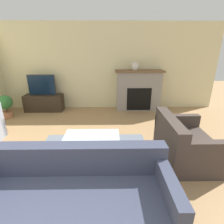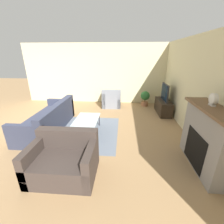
{
  "view_description": "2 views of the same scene",
  "coord_description": "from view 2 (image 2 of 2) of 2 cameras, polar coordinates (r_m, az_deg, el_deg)",
  "views": [
    {
      "loc": [
        0.72,
        -0.67,
        1.96
      ],
      "look_at": [
        0.78,
        2.82,
        0.66
      ],
      "focal_mm": 28.0,
      "sensor_mm": 36.0,
      "label": 1
    },
    {
      "loc": [
        4.36,
        3.18,
        2.19
      ],
      "look_at": [
        0.6,
        2.9,
        0.75
      ],
      "focal_mm": 24.0,
      "sensor_mm": 36.0,
      "label": 2
    }
  ],
  "objects": [
    {
      "name": "wall_back",
      "position": [
        4.84,
        28.04,
        8.5
      ],
      "size": [
        8.44,
        0.06,
        2.7
      ],
      "color": "beige",
      "rests_on": "ground_plane"
    },
    {
      "name": "coffee_table",
      "position": [
        4.48,
        -9.57,
        -3.1
      ],
      "size": [
        1.02,
        0.67,
        0.43
      ],
      "color": "#333338",
      "rests_on": "ground_plane"
    },
    {
      "name": "ground_plane",
      "position": [
        5.82,
        -29.33,
        -4.03
      ],
      "size": [
        20.0,
        20.0,
        0.0
      ],
      "primitive_type": "plane",
      "color": "#9E7A51"
    },
    {
      "name": "couch_loveseat",
      "position": [
        3.16,
        -17.75,
        -17.21
      ],
      "size": [
        0.89,
        1.22,
        0.82
      ],
      "rotation": [
        0.0,
        0.0,
        1.57
      ],
      "color": "#3D332D",
      "rests_on": "ground_plane"
    },
    {
      "name": "fireplace",
      "position": [
        3.52,
        32.77,
        -8.31
      ],
      "size": [
        1.52,
        0.48,
        1.29
      ],
      "color": "gray",
      "rests_on": "ground_plane"
    },
    {
      "name": "mantel_clock",
      "position": [
        3.39,
        34.15,
        4.01
      ],
      "size": [
        0.21,
        0.07,
        0.24
      ],
      "color": "beige",
      "rests_on": "fireplace"
    },
    {
      "name": "area_rug",
      "position": [
        4.65,
        -9.54,
        -7.46
      ],
      "size": [
        2.22,
        1.87,
        0.0
      ],
      "color": "slate",
      "rests_on": "ground_plane"
    },
    {
      "name": "armchair_by_window",
      "position": [
        6.73,
        -0.29,
        4.61
      ],
      "size": [
        0.94,
        0.86,
        0.82
      ],
      "rotation": [
        0.0,
        0.0,
        -1.5
      ],
      "color": "gray",
      "rests_on": "ground_plane"
    },
    {
      "name": "tv_stand",
      "position": [
        6.27,
        18.86,
        1.9
      ],
      "size": [
        1.2,
        0.43,
        0.53
      ],
      "color": "#2D2319",
      "rests_on": "ground_plane"
    },
    {
      "name": "tv",
      "position": [
        6.12,
        19.48,
        7.07
      ],
      "size": [
        0.84,
        0.06,
        0.64
      ],
      "color": "#232328",
      "rests_on": "tv_stand"
    },
    {
      "name": "wall_left",
      "position": [
        7.19,
        -0.89,
        14.23
      ],
      "size": [
        0.06,
        8.08,
        2.7
      ],
      "color": "beige",
      "rests_on": "ground_plane"
    },
    {
      "name": "potted_plant",
      "position": [
        6.96,
        12.49,
        5.5
      ],
      "size": [
        0.4,
        0.4,
        0.67
      ],
      "color": "#AD704C",
      "rests_on": "ground_plane"
    },
    {
      "name": "couch_sectional",
      "position": [
        5.04,
        -22.86,
        -3.01
      ],
      "size": [
        2.33,
        0.94,
        0.82
      ],
      "color": "#33384C",
      "rests_on": "ground_plane"
    }
  ]
}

